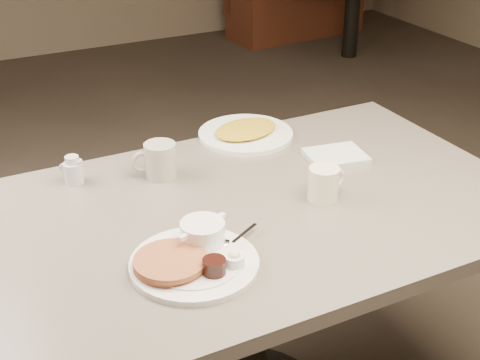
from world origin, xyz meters
name	(u,v)px	position (x,y,z in m)	size (l,w,h in m)	color
diner_table	(243,261)	(0.00, 0.00, 0.58)	(1.50, 0.90, 0.75)	slate
main_plate	(193,256)	(-0.22, -0.17, 0.77)	(0.38, 0.38, 0.07)	white
coffee_mug_near	(324,183)	(0.21, -0.05, 0.80)	(0.12, 0.09, 0.09)	white
napkin	(336,156)	(0.37, 0.13, 0.76)	(0.19, 0.16, 0.02)	silver
coffee_mug_far	(159,160)	(-0.13, 0.26, 0.80)	(0.14, 0.11, 0.10)	#B3AC9B
creamer_right	(73,171)	(-0.35, 0.33, 0.79)	(0.07, 0.07, 0.08)	silver
hash_plate	(246,133)	(0.21, 0.39, 0.76)	(0.37, 0.37, 0.04)	white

